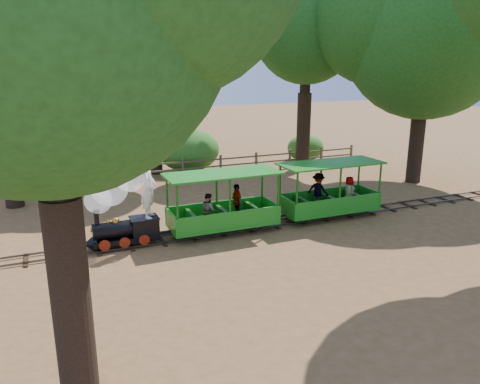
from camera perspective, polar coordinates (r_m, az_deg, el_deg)
name	(u,v)px	position (r m, az deg, el deg)	size (l,w,h in m)	color
ground	(273,225)	(16.59, 4.08, -4.05)	(90.00, 90.00, 0.00)	#946640
track	(273,223)	(16.57, 4.09, -3.83)	(22.00, 1.00, 0.10)	#3F3D3A
locomotive	(120,198)	(14.67, -14.38, -0.77)	(2.41, 1.10, 2.83)	black
carriage_front	(223,210)	(15.61, -2.07, -2.21)	(3.79, 1.55, 1.97)	#1E861D
carriage_rear	(329,196)	(17.46, 10.77, -0.43)	(3.79, 1.55, 1.97)	#1E861D
oak_ne	(306,24)	(24.98, 8.06, 19.62)	(6.79, 5.97, 9.85)	#2D2116
oak_e	(426,26)	(23.46, 21.72, 18.24)	(9.27, 8.15, 10.40)	#2D2116
fence	(202,165)	(23.58, -4.66, 3.31)	(18.10, 0.10, 1.00)	brown
shrub_west	(113,162)	(23.89, -15.19, 3.50)	(2.29, 1.76, 1.58)	#2D6B1E
shrub_mid_w	(189,150)	(24.62, -6.21, 5.06)	(3.21, 2.47, 2.22)	#2D6B1E
shrub_mid_e	(195,159)	(24.79, -5.55, 3.99)	(1.79, 1.37, 1.24)	#2D6B1E
shrub_east	(306,148)	(27.46, 8.00, 5.36)	(2.22, 1.71, 1.54)	#2D6B1E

